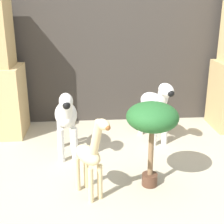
# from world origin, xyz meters

# --- Properties ---
(ground_plane) EXTENTS (14.00, 14.00, 0.00)m
(ground_plane) POSITION_xyz_m (0.00, 0.00, 0.00)
(ground_plane) COLOR #B2A88E
(wall_back) EXTENTS (6.40, 0.08, 2.20)m
(wall_back) POSITION_xyz_m (0.00, 1.56, 1.10)
(wall_back) COLOR #38332D
(wall_back) RESTS_ON ground_plane
(zebra_right) EXTENTS (0.29, 0.53, 0.60)m
(zebra_right) POSITION_xyz_m (0.28, 0.92, 0.36)
(zebra_right) COLOR silver
(zebra_right) RESTS_ON ground_plane
(zebra_left) EXTENTS (0.22, 0.54, 0.60)m
(zebra_left) POSITION_xyz_m (-0.52, 0.67, 0.36)
(zebra_left) COLOR silver
(zebra_left) RESTS_ON ground_plane
(giraffe_figurine) EXTENTS (0.26, 0.36, 0.60)m
(giraffe_figurine) POSITION_xyz_m (-0.33, 0.05, 0.30)
(giraffe_figurine) COLOR beige
(giraffe_figurine) RESTS_ON ground_plane
(potted_palm_front) EXTENTS (0.35, 0.35, 0.62)m
(potted_palm_front) POSITION_xyz_m (0.09, 0.15, 0.50)
(potted_palm_front) COLOR #513323
(potted_palm_front) RESTS_ON ground_plane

